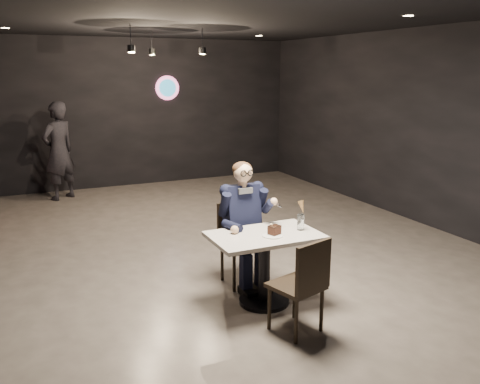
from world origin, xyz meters
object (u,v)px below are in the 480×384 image
chair_far (242,245)px  sundae_glass (301,222)px  chair_near (296,284)px  seated_man (242,222)px  passerby (59,151)px  main_table (264,269)px

chair_far → sundae_glass: (0.40, -0.58, 0.37)m
chair_near → seated_man: seated_man is taller
chair_far → sundae_glass: 0.80m
seated_man → passerby: (-1.44, 4.96, 0.19)m
chair_far → chair_near: bearing=-90.0°
chair_far → seated_man: (0.00, 0.00, 0.26)m
chair_near → seated_man: 1.21m
passerby → seated_man: bearing=72.4°
sundae_glass → main_table: bearing=175.8°
main_table → chair_near: 0.64m
chair_near → sundae_glass: bearing=40.3°
main_table → sundae_glass: size_ratio=6.68×
main_table → passerby: 5.72m
main_table → chair_near: (0.00, -0.63, 0.09)m
main_table → chair_far: 0.56m
chair_near → sundae_glass: size_ratio=5.59×
chair_far → seated_man: 0.26m
main_table → chair_near: chair_near is taller
chair_far → sundae_glass: chair_far is taller
sundae_glass → passerby: 5.83m
sundae_glass → passerby: passerby is taller
seated_man → chair_far: bearing=180.0°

